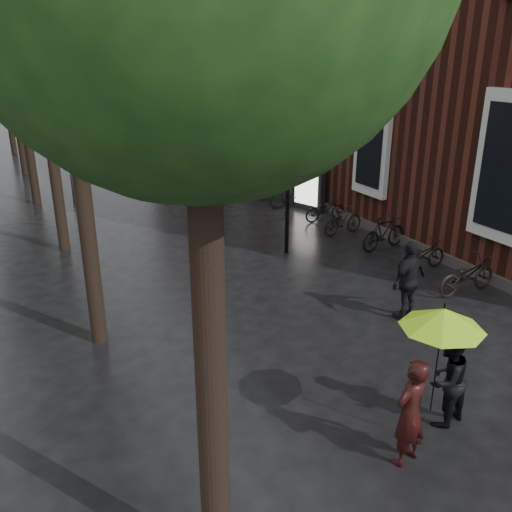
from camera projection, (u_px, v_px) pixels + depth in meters
brick_building at (344, 42)px, 25.61m from camera, size 10.20×33.20×12.00m
street_trees at (21, 25)px, 16.43m from camera, size 4.33×34.03×8.91m
person_burgundy at (410, 413)px, 7.63m from camera, size 0.68×0.52×1.68m
person_black at (447, 380)px, 8.48m from camera, size 0.87×0.73×1.59m
lime_umbrella at (443, 318)px, 7.53m from camera, size 1.20×1.20×1.76m
pedestrian_walking at (409, 280)px, 11.85m from camera, size 1.13×0.67×1.81m
parked_bicycles at (300, 199)px, 20.03m from camera, size 2.04×17.56×1.03m
ad_lightbox at (309, 185)px, 20.06m from camera, size 0.29×1.26×1.89m
lamp_post at (288, 172)px, 15.18m from camera, size 0.21×0.21×4.00m
cycle_sign at (70, 159)px, 20.48m from camera, size 0.14×0.49×2.69m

